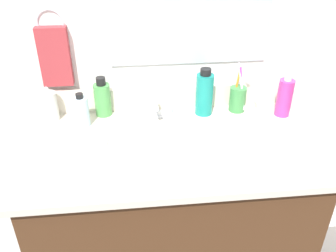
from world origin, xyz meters
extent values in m
cube|color=#4C2D19|center=(0.00, 0.00, 0.40)|extent=(0.96, 0.50, 0.80)
cube|color=beige|center=(0.00, 0.00, 0.81)|extent=(1.00, 0.54, 0.02)
cube|color=beige|center=(0.00, 0.26, 0.86)|extent=(1.00, 0.02, 0.09)
cube|color=white|center=(0.00, 0.32, 0.65)|extent=(2.10, 0.04, 1.30)
torus|color=silver|center=(-0.40, 0.30, 1.16)|extent=(0.10, 0.01, 0.10)
cube|color=#A53338|center=(-0.40, 0.28, 1.04)|extent=(0.11, 0.04, 0.22)
torus|color=white|center=(-0.04, 0.00, 0.82)|extent=(0.40, 0.40, 0.02)
ellipsoid|color=white|center=(-0.04, 0.00, 0.78)|extent=(0.34, 0.34, 0.11)
cylinder|color=#B2B5BA|center=(-0.04, 0.00, 0.74)|extent=(0.04, 0.04, 0.01)
cube|color=silver|center=(-0.04, 0.20, 0.83)|extent=(0.16, 0.05, 0.01)
cylinder|color=silver|center=(-0.04, 0.20, 0.86)|extent=(0.02, 0.02, 0.06)
cylinder|color=silver|center=(-0.04, 0.16, 0.89)|extent=(0.02, 0.09, 0.02)
cylinder|color=silver|center=(-0.10, 0.20, 0.85)|extent=(0.03, 0.03, 0.04)
cylinder|color=silver|center=(0.01, 0.20, 0.85)|extent=(0.03, 0.03, 0.04)
cylinder|color=teal|center=(0.15, 0.20, 0.90)|extent=(0.07, 0.07, 0.16)
cylinder|color=black|center=(0.15, 0.20, 0.99)|extent=(0.04, 0.04, 0.02)
cylinder|color=#4C9E4C|center=(-0.24, 0.23, 0.88)|extent=(0.06, 0.06, 0.12)
cylinder|color=black|center=(-0.24, 0.23, 0.96)|extent=(0.03, 0.03, 0.03)
cylinder|color=silver|center=(-0.31, 0.15, 0.88)|extent=(0.05, 0.05, 0.11)
cylinder|color=black|center=(-0.31, 0.15, 0.94)|extent=(0.03, 0.03, 0.02)
cylinder|color=white|center=(-0.43, 0.21, 0.88)|extent=(0.06, 0.06, 0.11)
cone|color=white|center=(-0.43, 0.21, 0.95)|extent=(0.03, 0.03, 0.03)
cylinder|color=#D8338C|center=(0.44, 0.15, 0.89)|extent=(0.06, 0.06, 0.14)
cylinder|color=white|center=(0.44, 0.15, 0.98)|extent=(0.03, 0.03, 0.03)
cylinder|color=#3F8C47|center=(0.28, 0.21, 0.87)|extent=(0.06, 0.06, 0.10)
cylinder|color=orange|center=(0.27, 0.22, 0.91)|extent=(0.02, 0.02, 0.16)
cube|color=white|center=(0.27, 0.22, 0.98)|extent=(0.01, 0.02, 0.01)
cylinder|color=white|center=(0.29, 0.20, 0.92)|extent=(0.04, 0.04, 0.19)
cube|color=white|center=(0.30, 0.18, 1.00)|extent=(0.01, 0.02, 0.01)
cylinder|color=#B23FBF|center=(0.29, 0.21, 0.92)|extent=(0.03, 0.01, 0.17)
cube|color=white|center=(0.30, 0.20, 0.99)|extent=(0.01, 0.02, 0.01)
cube|color=white|center=(0.39, 0.22, 0.83)|extent=(0.06, 0.04, 0.02)
camera|label=1|loc=(-0.12, -1.02, 1.51)|focal=38.86mm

